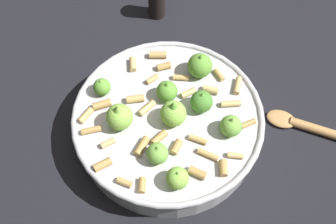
# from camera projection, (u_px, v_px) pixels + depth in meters

# --- Properties ---
(ground_plane) EXTENTS (2.40, 2.40, 0.00)m
(ground_plane) POSITION_uv_depth(u_px,v_px,m) (168.00, 133.00, 0.72)
(ground_plane) COLOR black
(cooking_pan) EXTENTS (0.32, 0.32, 0.11)m
(cooking_pan) POSITION_uv_depth(u_px,v_px,m) (168.00, 122.00, 0.68)
(cooking_pan) COLOR #B7B7BC
(cooking_pan) RESTS_ON ground
(pepper_shaker) EXTENTS (0.04, 0.04, 0.08)m
(pepper_shaker) POSITION_uv_depth(u_px,v_px,m) (157.00, 0.00, 0.83)
(pepper_shaker) COLOR black
(pepper_shaker) RESTS_ON ground
(wooden_spoon) EXTENTS (0.04, 0.21, 0.02)m
(wooden_spoon) POSITION_uv_depth(u_px,v_px,m) (319.00, 130.00, 0.71)
(wooden_spoon) COLOR #B2844C
(wooden_spoon) RESTS_ON ground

